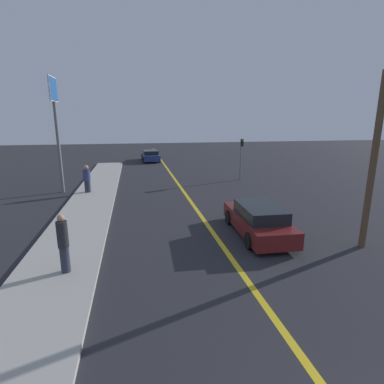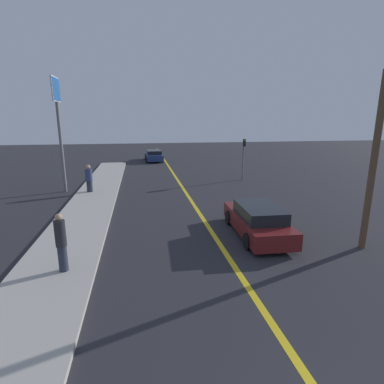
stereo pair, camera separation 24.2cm
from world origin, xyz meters
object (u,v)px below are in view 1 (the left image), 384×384
Objects in this scene: car_near_right_lane at (258,220)px; pedestrian_mid_group at (87,179)px; pedestrian_near_curb at (63,243)px; roadside_sign at (55,109)px; utility_pole at (373,164)px; traffic_light at (241,154)px; car_ahead_center at (151,156)px.

car_near_right_lane is 2.59× the size of pedestrian_mid_group.
car_near_right_lane is 2.47× the size of pedestrian_near_curb.
pedestrian_mid_group reaches higher than car_near_right_lane.
roadside_sign is at bearing 102.14° from pedestrian_near_curb.
pedestrian_mid_group is at bearing 134.96° from car_near_right_lane.
utility_pole is at bearing -42.96° from pedestrian_mid_group.
roadside_sign is at bearing -172.42° from traffic_light.
utility_pole is (6.40, -25.57, 2.52)m from car_ahead_center.
roadside_sign is (-1.68, 0.85, 4.29)m from pedestrian_mid_group.
car_ahead_center is at bearing 65.34° from roadside_sign.
traffic_light is 0.51× the size of utility_pole.
roadside_sign is 1.15× the size of utility_pole.
roadside_sign reaches higher than utility_pole.
pedestrian_mid_group is at bearing -109.80° from car_ahead_center.
car_ahead_center is at bearing 116.72° from traffic_light.
pedestrian_mid_group is (-4.86, -15.09, 0.38)m from car_ahead_center.
car_ahead_center is 26.06m from pedestrian_near_curb.
car_near_right_lane reaches higher than car_ahead_center.
pedestrian_mid_group is 15.53m from utility_pole.
car_near_right_lane is 0.63× the size of roadside_sign.
roadside_sign reaches higher than car_near_right_lane.
car_near_right_lane is 11.69m from traffic_light.
car_ahead_center is at bearing 81.03° from pedestrian_near_curb.
pedestrian_near_curb is 1.05× the size of pedestrian_mid_group.
traffic_light is 0.45× the size of roadside_sign.
roadside_sign is at bearing 137.76° from car_near_right_lane.
car_near_right_lane is at bearing -84.64° from car_ahead_center.
pedestrian_near_curb is 0.25× the size of roadside_sign.
car_ahead_center is 2.64× the size of pedestrian_mid_group.
pedestrian_mid_group is at bearing -167.09° from traffic_light.
pedestrian_near_curb is (-4.06, -25.74, 0.45)m from car_ahead_center.
roadside_sign is at bearing 153.09° from pedestrian_mid_group.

